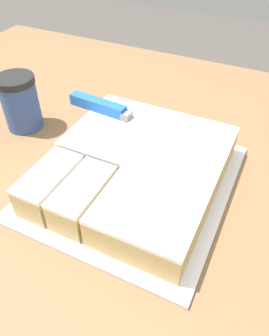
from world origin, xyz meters
name	(u,v)px	position (x,y,z in m)	size (l,w,h in m)	color
countertop	(119,291)	(0.00, 0.00, 0.45)	(1.40, 1.10, 0.91)	brown
cake_board	(134,181)	(0.05, -0.01, 0.91)	(0.32, 0.36, 0.01)	silver
cake	(137,167)	(0.05, -0.01, 0.94)	(0.28, 0.32, 0.06)	tan
knife	(109,109)	(-0.05, 0.09, 0.98)	(0.29, 0.04, 0.02)	silver
coffee_cup	(20,102)	(-0.24, 0.05, 0.97)	(0.08, 0.08, 0.12)	#334C8C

